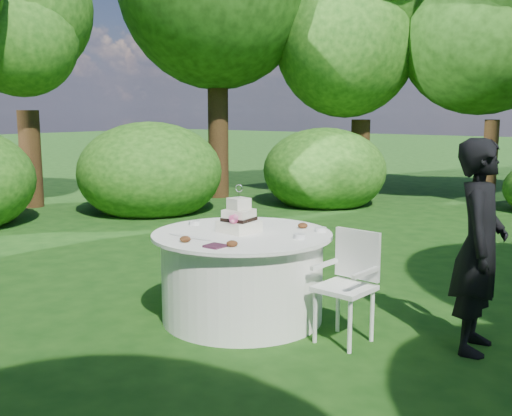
# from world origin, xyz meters

# --- Properties ---
(ground) EXTENTS (80.00, 80.00, 0.00)m
(ground) POSITION_xyz_m (0.00, 0.00, 0.00)
(ground) COLOR #13390F
(ground) RESTS_ON ground
(napkins) EXTENTS (0.14, 0.14, 0.02)m
(napkins) POSITION_xyz_m (0.17, -0.56, 0.78)
(napkins) COLOR #431C31
(napkins) RESTS_ON table
(feather_plume) EXTENTS (0.48, 0.07, 0.01)m
(feather_plume) POSITION_xyz_m (-0.23, -0.42, 0.78)
(feather_plume) COLOR silver
(feather_plume) RESTS_ON table
(guest) EXTENTS (0.48, 0.64, 1.62)m
(guest) POSITION_xyz_m (1.86, 0.50, 0.81)
(guest) COLOR black
(guest) RESTS_ON ground
(table) EXTENTS (1.56, 1.56, 0.77)m
(table) POSITION_xyz_m (0.00, 0.00, 0.39)
(table) COLOR white
(table) RESTS_ON ground
(cake) EXTENTS (0.33, 0.33, 0.42)m
(cake) POSITION_xyz_m (-0.04, 0.00, 0.88)
(cake) COLOR white
(cake) RESTS_ON table
(chair) EXTENTS (0.44, 0.43, 0.88)m
(chair) POSITION_xyz_m (0.99, 0.11, 0.52)
(chair) COLOR white
(chair) RESTS_ON ground
(votives) EXTENTS (1.20, 0.57, 0.04)m
(votives) POSITION_xyz_m (0.06, 0.26, 0.79)
(votives) COLOR white
(votives) RESTS_ON table
(petal_cups) EXTENTS (0.55, 1.14, 0.05)m
(petal_cups) POSITION_xyz_m (0.15, -0.19, 0.79)
(petal_cups) COLOR #562D16
(petal_cups) RESTS_ON table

